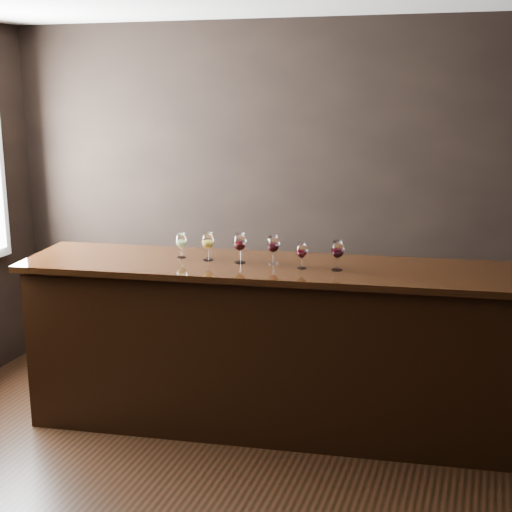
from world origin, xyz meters
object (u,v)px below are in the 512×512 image
(back_bar_shelf, at_px, (353,346))
(glass_red_c, at_px, (302,251))
(glass_amber, at_px, (208,241))
(glass_red_a, at_px, (240,243))
(glass_white, at_px, (181,241))
(glass_red_b, at_px, (273,245))
(glass_red_d, at_px, (338,250))
(bar_counter, at_px, (266,349))

(back_bar_shelf, xyz_separation_m, glass_red_c, (-0.23, -0.67, 0.86))
(glass_amber, xyz_separation_m, glass_red_a, (0.23, 0.00, 0.01))
(back_bar_shelf, distance_m, glass_white, 1.54)
(back_bar_shelf, bearing_deg, glass_white, -149.39)
(glass_red_b, xyz_separation_m, glass_red_d, (0.44, -0.02, 0.00))
(bar_counter, distance_m, back_bar_shelf, 0.81)
(bar_counter, bearing_deg, glass_amber, 175.01)
(glass_red_a, bearing_deg, glass_amber, -179.45)
(glass_red_c, bearing_deg, glass_white, 178.71)
(glass_red_b, bearing_deg, glass_red_a, -169.07)
(glass_white, xyz_separation_m, glass_red_a, (0.43, -0.01, 0.02))
(bar_counter, height_order, back_bar_shelf, bar_counter)
(glass_red_b, height_order, glass_red_d, glass_red_d)
(glass_amber, distance_m, glass_red_d, 0.89)
(glass_white, bearing_deg, glass_red_a, -0.93)
(glass_amber, bearing_deg, back_bar_shelf, 36.32)
(glass_amber, distance_m, glass_red_b, 0.45)
(glass_white, xyz_separation_m, glass_amber, (0.20, -0.01, 0.01))
(glass_red_a, distance_m, glass_red_d, 0.66)
(bar_counter, height_order, glass_red_a, glass_red_a)
(glass_red_a, bearing_deg, glass_red_c, -1.65)
(glass_red_a, bearing_deg, back_bar_shelf, 44.61)
(glass_red_b, bearing_deg, glass_white, -176.87)
(glass_white, xyz_separation_m, glass_red_c, (0.86, -0.02, -0.00))
(glass_red_a, height_order, glass_red_b, glass_red_a)
(bar_counter, relative_size, glass_red_b, 16.63)
(glass_white, xyz_separation_m, glass_red_b, (0.65, 0.04, 0.01))
(bar_counter, xyz_separation_m, glass_amber, (-0.41, -0.02, 0.73))
(back_bar_shelf, bearing_deg, glass_red_a, -135.39)
(back_bar_shelf, bearing_deg, glass_red_b, -125.90)
(glass_red_c, height_order, glass_red_d, glass_red_d)
(bar_counter, relative_size, glass_red_c, 19.06)
(bar_counter, xyz_separation_m, back_bar_shelf, (0.48, 0.64, -0.15))
(glass_amber, height_order, glass_red_b, same)
(bar_counter, distance_m, glass_red_d, 0.87)
(glass_amber, bearing_deg, bar_counter, 2.54)
(back_bar_shelf, xyz_separation_m, glass_red_b, (-0.44, -0.61, 0.88))
(glass_red_a, bearing_deg, glass_red_b, 10.93)
(glass_white, bearing_deg, back_bar_shelf, 30.61)
(glass_red_c, bearing_deg, glass_amber, 179.12)
(bar_counter, relative_size, glass_white, 18.69)
(bar_counter, xyz_separation_m, glass_red_c, (0.25, -0.03, 0.72))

